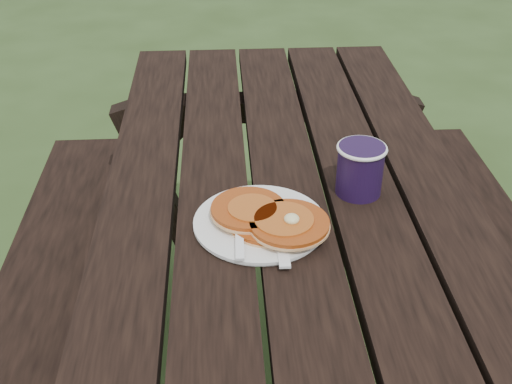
{
  "coord_description": "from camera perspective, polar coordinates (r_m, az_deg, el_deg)",
  "views": [
    {
      "loc": [
        -0.13,
        -1.0,
        1.46
      ],
      "look_at": [
        -0.07,
        0.01,
        0.8
      ],
      "focal_mm": 45.0,
      "sensor_mm": 36.0,
      "label": 1
    }
  ],
  "objects": [
    {
      "name": "knife",
      "position": [
        1.16,
        2.24,
        -3.89
      ],
      "size": [
        0.02,
        0.18,
        0.0
      ],
      "primitive_type": "cube",
      "rotation": [
        0.0,
        0.0,
        -0.02
      ],
      "color": "white",
      "rests_on": "plate"
    },
    {
      "name": "pancake_stack",
      "position": [
        1.18,
        1.23,
        -2.35
      ],
      "size": [
        0.21,
        0.19,
        0.04
      ],
      "rotation": [
        0.0,
        0.0,
        -0.34
      ],
      "color": "#AE4613",
      "rests_on": "plate"
    },
    {
      "name": "fork",
      "position": [
        1.14,
        -1.47,
        -4.29
      ],
      "size": [
        0.04,
        0.16,
        0.01
      ],
      "primitive_type": null,
      "rotation": [
        0.0,
        0.0,
        -0.02
      ],
      "color": "white",
      "rests_on": "plate"
    },
    {
      "name": "picnic_table",
      "position": [
        1.48,
        2.85,
        -14.26
      ],
      "size": [
        1.36,
        1.8,
        0.75
      ],
      "color": "black",
      "rests_on": "ground"
    },
    {
      "name": "coffee_cup",
      "position": [
        1.28,
        9.25,
        2.24
      ],
      "size": [
        0.1,
        0.1,
        0.11
      ],
      "rotation": [
        0.0,
        0.0,
        -0.11
      ],
      "color": "#1D0E30",
      "rests_on": "picnic_table"
    },
    {
      "name": "plate",
      "position": [
        1.2,
        0.34,
        -2.8
      ],
      "size": [
        0.3,
        0.3,
        0.01
      ],
      "primitive_type": "cylinder",
      "rotation": [
        0.0,
        0.0,
        -0.26
      ],
      "color": "white",
      "rests_on": "picnic_table"
    }
  ]
}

